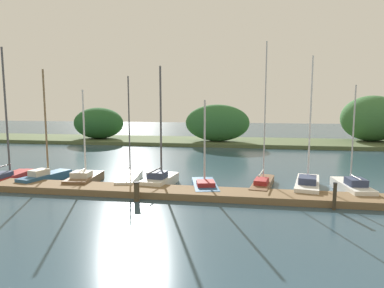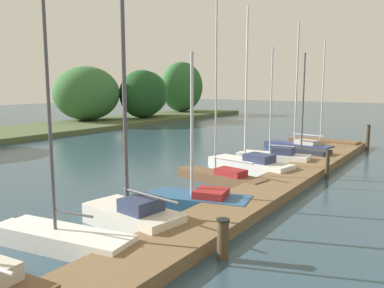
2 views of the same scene
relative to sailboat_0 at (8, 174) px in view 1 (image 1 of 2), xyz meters
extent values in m
cube|color=brown|center=(13.87, -1.48, -0.26)|extent=(29.85, 1.80, 0.35)
cube|color=#4C5B38|center=(13.87, 21.88, -0.24)|extent=(73.50, 8.00, 0.40)
ellipsoid|color=#386B38|center=(29.11, 23.86, 2.63)|extent=(6.98, 5.93, 5.34)
ellipsoid|color=#235628|center=(-3.88, 21.22, 1.91)|extent=(6.28, 4.93, 3.90)
ellipsoid|color=#2D6633|center=(11.16, 20.70, 2.11)|extent=(7.50, 3.71, 4.30)
cube|color=maroon|center=(0.01, -0.12, -0.24)|extent=(1.31, 4.16, 0.40)
cube|color=maroon|center=(-0.11, 1.72, -0.26)|extent=(0.64, 1.06, 0.34)
cube|color=#2D3856|center=(0.04, -0.63, 0.10)|extent=(0.87, 1.28, 0.26)
cylinder|color=#4C4C51|center=(-0.01, 0.19, 3.85)|extent=(0.12, 0.12, 7.77)
cube|color=#285684|center=(2.48, 0.05, -0.17)|extent=(1.77, 3.57, 0.54)
cube|color=#285684|center=(2.85, 1.55, -0.20)|extent=(0.73, 0.96, 0.46)
cube|color=beige|center=(2.37, -0.37, 0.28)|extent=(0.95, 1.18, 0.35)
cylinder|color=#7F6647|center=(2.54, 0.30, 3.25)|extent=(0.11, 0.11, 6.29)
cube|color=brown|center=(5.02, 0.10, -0.18)|extent=(1.64, 3.26, 0.51)
cube|color=brown|center=(4.89, 1.51, -0.21)|extent=(0.82, 0.85, 0.44)
cube|color=beige|center=(5.06, -0.30, 0.24)|extent=(1.10, 1.04, 0.33)
cylinder|color=silver|center=(5.00, 0.33, 2.63)|extent=(0.10, 0.10, 5.10)
cylinder|color=silver|center=(5.07, -0.36, 0.48)|extent=(0.21, 1.55, 0.07)
cube|color=white|center=(7.62, 0.73, -0.20)|extent=(1.55, 3.71, 0.48)
cube|color=white|center=(7.38, 2.33, -0.22)|extent=(0.69, 0.97, 0.41)
cylinder|color=#4C4C51|center=(7.58, 1.00, 3.01)|extent=(0.08, 0.08, 5.94)
cylinder|color=#4C4C51|center=(7.67, 0.45, 0.52)|extent=(0.25, 1.22, 0.06)
cube|color=silver|center=(9.64, 0.33, -0.15)|extent=(1.68, 3.13, 0.57)
cube|color=silver|center=(9.82, 1.66, -0.18)|extent=(0.81, 0.83, 0.48)
cube|color=#2D3856|center=(9.59, -0.04, 0.32)|extent=(1.08, 1.02, 0.37)
cylinder|color=#4C4C51|center=(9.67, 0.55, 3.31)|extent=(0.11, 0.11, 6.35)
cylinder|color=#4C4C51|center=(9.54, -0.39, 0.64)|extent=(0.35, 2.09, 0.07)
cube|color=#285684|center=(12.34, -0.15, -0.25)|extent=(1.97, 3.52, 0.37)
cube|color=#285684|center=(12.01, 1.31, -0.27)|extent=(0.86, 0.96, 0.32)
cube|color=maroon|center=(12.43, -0.55, 0.05)|extent=(1.15, 1.18, 0.24)
cylinder|color=#B7B7BC|center=(12.28, 0.10, 2.25)|extent=(0.11, 0.11, 4.63)
cube|color=brown|center=(15.53, 0.83, -0.24)|extent=(1.61, 4.10, 0.39)
cube|color=brown|center=(15.84, 2.61, -0.26)|extent=(0.68, 1.07, 0.33)
cube|color=maroon|center=(15.44, 0.34, 0.08)|extent=(0.90, 1.30, 0.25)
cylinder|color=#B7B7BC|center=(15.58, 1.13, 3.86)|extent=(0.07, 0.07, 7.81)
cylinder|color=#B7B7BC|center=(15.43, 0.26, 0.58)|extent=(0.42, 1.95, 0.09)
cube|color=white|center=(17.96, 0.68, -0.16)|extent=(1.97, 4.15, 0.55)
cube|color=white|center=(18.31, 2.44, -0.19)|extent=(0.84, 1.11, 0.46)
cube|color=#2D3856|center=(17.86, 0.19, 0.29)|extent=(1.12, 1.35, 0.35)
cylinder|color=silver|center=(18.02, 0.98, 3.52)|extent=(0.09, 0.09, 6.82)
cube|color=white|center=(20.20, 0.41, -0.15)|extent=(1.51, 3.48, 0.57)
cube|color=white|center=(20.04, 1.92, -0.18)|extent=(0.72, 0.91, 0.48)
cube|color=#2D3856|center=(20.24, -0.01, 0.31)|extent=(0.97, 1.10, 0.37)
cylinder|color=#B7B7BC|center=(20.17, 0.66, 2.73)|extent=(0.08, 0.08, 5.20)
cylinder|color=#B7B7BC|center=(20.23, 0.08, 0.55)|extent=(0.20, 1.29, 0.06)
cylinder|color=#4C3D28|center=(9.27, -2.76, 0.03)|extent=(0.27, 0.27, 0.93)
cylinder|color=black|center=(9.27, -2.76, 0.51)|extent=(0.31, 0.31, 0.04)
cylinder|color=#3D3323|center=(18.56, -2.61, 0.17)|extent=(0.16, 0.16, 1.22)
cylinder|color=black|center=(18.56, -2.61, 0.80)|extent=(0.19, 0.19, 0.04)
camera|label=1|loc=(14.56, -17.98, 4.36)|focal=30.90mm
camera|label=2|loc=(1.67, -6.95, 3.56)|focal=37.25mm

